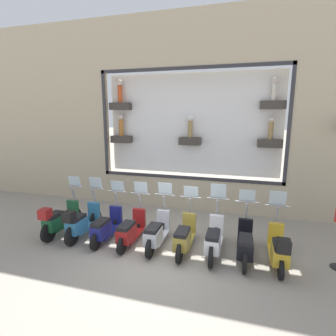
{
  "coord_description": "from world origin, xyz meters",
  "views": [
    {
      "loc": [
        -5.95,
        -1.89,
        3.57
      ],
      "look_at": [
        1.74,
        0.29,
        1.93
      ],
      "focal_mm": 28.0,
      "sensor_mm": 36.0,
      "label": 1
    }
  ],
  "objects_px": {
    "scooter_navy_6": "(106,227)",
    "scooter_yellow_0": "(279,249)",
    "scooter_olive_3": "(184,236)",
    "scooter_teal_7": "(81,222)",
    "scooter_white_2": "(214,239)",
    "scooter_red_5": "(131,230)",
    "scooter_green_8": "(59,219)",
    "scooter_silver_4": "(157,232)",
    "scooter_black_1": "(245,244)"
  },
  "relations": [
    {
      "from": "scooter_navy_6",
      "to": "scooter_olive_3",
      "type": "bearing_deg",
      "value": -89.93
    },
    {
      "from": "scooter_black_1",
      "to": "scooter_white_2",
      "type": "distance_m",
      "value": 0.77
    },
    {
      "from": "scooter_silver_4",
      "to": "scooter_green_8",
      "type": "distance_m",
      "value": 3.07
    },
    {
      "from": "scooter_olive_3",
      "to": "scooter_white_2",
      "type": "bearing_deg",
      "value": -89.41
    },
    {
      "from": "scooter_yellow_0",
      "to": "scooter_red_5",
      "type": "bearing_deg",
      "value": 89.03
    },
    {
      "from": "scooter_yellow_0",
      "to": "scooter_black_1",
      "type": "xyz_separation_m",
      "value": [
        0.07,
        0.77,
        -0.02
      ]
    },
    {
      "from": "scooter_navy_6",
      "to": "scooter_teal_7",
      "type": "bearing_deg",
      "value": 93.57
    },
    {
      "from": "scooter_teal_7",
      "to": "scooter_olive_3",
      "type": "bearing_deg",
      "value": -89.05
    },
    {
      "from": "scooter_olive_3",
      "to": "scooter_silver_4",
      "type": "distance_m",
      "value": 0.77
    },
    {
      "from": "scooter_silver_4",
      "to": "scooter_yellow_0",
      "type": "bearing_deg",
      "value": -91.32
    },
    {
      "from": "scooter_navy_6",
      "to": "scooter_white_2",
      "type": "bearing_deg",
      "value": -89.8
    },
    {
      "from": "scooter_yellow_0",
      "to": "scooter_green_8",
      "type": "relative_size",
      "value": 0.99
    },
    {
      "from": "scooter_yellow_0",
      "to": "scooter_white_2",
      "type": "xyz_separation_m",
      "value": [
        0.08,
        1.53,
        -0.01
      ]
    },
    {
      "from": "scooter_white_2",
      "to": "scooter_silver_4",
      "type": "relative_size",
      "value": 1.0
    },
    {
      "from": "scooter_red_5",
      "to": "scooter_black_1",
      "type": "bearing_deg",
      "value": -89.92
    },
    {
      "from": "scooter_yellow_0",
      "to": "scooter_olive_3",
      "type": "xyz_separation_m",
      "value": [
        0.07,
        2.3,
        -0.03
      ]
    },
    {
      "from": "scooter_black_1",
      "to": "scooter_silver_4",
      "type": "height_order",
      "value": "scooter_silver_4"
    },
    {
      "from": "scooter_black_1",
      "to": "scooter_red_5",
      "type": "distance_m",
      "value": 3.07
    },
    {
      "from": "scooter_white_2",
      "to": "scooter_green_8",
      "type": "distance_m",
      "value": 4.6
    },
    {
      "from": "scooter_silver_4",
      "to": "scooter_red_5",
      "type": "relative_size",
      "value": 1.01
    },
    {
      "from": "scooter_green_8",
      "to": "scooter_white_2",
      "type": "bearing_deg",
      "value": -89.25
    },
    {
      "from": "scooter_white_2",
      "to": "scooter_black_1",
      "type": "bearing_deg",
      "value": -90.47
    },
    {
      "from": "scooter_yellow_0",
      "to": "scooter_red_5",
      "type": "xyz_separation_m",
      "value": [
        0.07,
        3.83,
        -0.04
      ]
    },
    {
      "from": "scooter_green_8",
      "to": "scooter_olive_3",
      "type": "bearing_deg",
      "value": -89.22
    },
    {
      "from": "scooter_olive_3",
      "to": "scooter_navy_6",
      "type": "xyz_separation_m",
      "value": [
        -0.0,
        2.3,
        -0.01
      ]
    },
    {
      "from": "scooter_yellow_0",
      "to": "scooter_green_8",
      "type": "height_order",
      "value": "scooter_green_8"
    },
    {
      "from": "scooter_teal_7",
      "to": "scooter_green_8",
      "type": "relative_size",
      "value": 1.0
    },
    {
      "from": "scooter_white_2",
      "to": "scooter_red_5",
      "type": "bearing_deg",
      "value": 90.27
    },
    {
      "from": "scooter_olive_3",
      "to": "scooter_black_1",
      "type": "bearing_deg",
      "value": -89.94
    },
    {
      "from": "scooter_teal_7",
      "to": "scooter_red_5",
      "type": "bearing_deg",
      "value": -88.21
    },
    {
      "from": "scooter_red_5",
      "to": "scooter_navy_6",
      "type": "height_order",
      "value": "scooter_red_5"
    },
    {
      "from": "scooter_navy_6",
      "to": "scooter_teal_7",
      "type": "height_order",
      "value": "scooter_teal_7"
    },
    {
      "from": "scooter_silver_4",
      "to": "scooter_teal_7",
      "type": "distance_m",
      "value": 2.3
    },
    {
      "from": "scooter_teal_7",
      "to": "scooter_green_8",
      "type": "bearing_deg",
      "value": 90.08
    },
    {
      "from": "scooter_olive_3",
      "to": "scooter_teal_7",
      "type": "distance_m",
      "value": 3.07
    },
    {
      "from": "scooter_yellow_0",
      "to": "scooter_silver_4",
      "type": "distance_m",
      "value": 3.07
    },
    {
      "from": "scooter_olive_3",
      "to": "scooter_teal_7",
      "type": "xyz_separation_m",
      "value": [
        -0.05,
        3.07,
        0.06
      ]
    },
    {
      "from": "scooter_silver_4",
      "to": "scooter_green_8",
      "type": "bearing_deg",
      "value": 91.02
    },
    {
      "from": "scooter_green_8",
      "to": "scooter_yellow_0",
      "type": "bearing_deg",
      "value": -90.15
    },
    {
      "from": "scooter_red_5",
      "to": "scooter_teal_7",
      "type": "distance_m",
      "value": 1.54
    },
    {
      "from": "scooter_yellow_0",
      "to": "scooter_teal_7",
      "type": "relative_size",
      "value": 0.99
    },
    {
      "from": "scooter_olive_3",
      "to": "scooter_silver_4",
      "type": "xyz_separation_m",
      "value": [
        0.0,
        0.77,
        0.01
      ]
    },
    {
      "from": "scooter_green_8",
      "to": "scooter_navy_6",
      "type": "bearing_deg",
      "value": -88.17
    },
    {
      "from": "scooter_navy_6",
      "to": "scooter_yellow_0",
      "type": "bearing_deg",
      "value": -90.81
    },
    {
      "from": "scooter_red_5",
      "to": "scooter_navy_6",
      "type": "xyz_separation_m",
      "value": [
        -0.0,
        0.77,
        0.0
      ]
    },
    {
      "from": "scooter_yellow_0",
      "to": "scooter_olive_3",
      "type": "bearing_deg",
      "value": 88.31
    },
    {
      "from": "scooter_yellow_0",
      "to": "scooter_teal_7",
      "type": "xyz_separation_m",
      "value": [
        0.02,
        5.36,
        0.03
      ]
    },
    {
      "from": "scooter_white_2",
      "to": "scooter_teal_7",
      "type": "height_order",
      "value": "scooter_white_2"
    },
    {
      "from": "scooter_olive_3",
      "to": "scooter_green_8",
      "type": "height_order",
      "value": "scooter_green_8"
    },
    {
      "from": "scooter_black_1",
      "to": "scooter_teal_7",
      "type": "bearing_deg",
      "value": 90.65
    }
  ]
}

